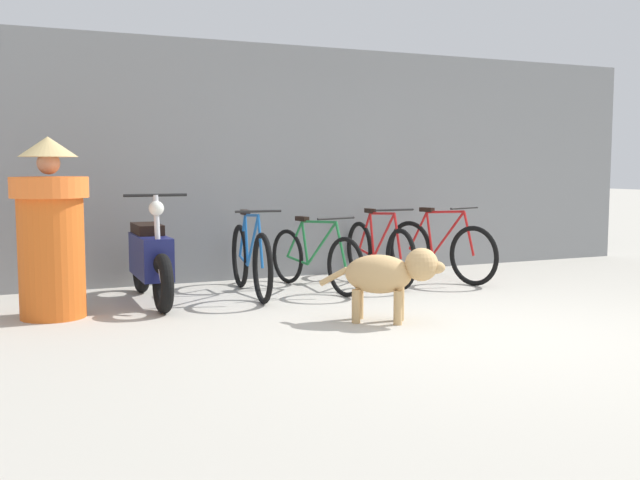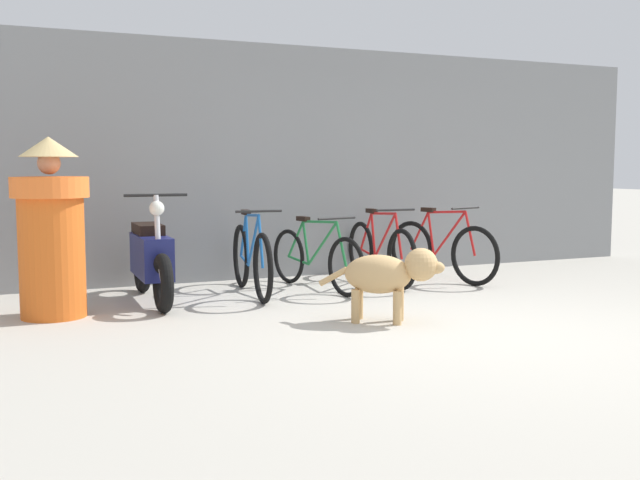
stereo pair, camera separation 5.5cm
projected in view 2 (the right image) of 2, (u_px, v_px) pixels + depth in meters
ground_plane at (482, 332)px, 5.99m from camera, size 60.00×60.00×0.00m
shop_wall_back at (311, 162)px, 9.07m from camera, size 9.50×0.20×2.73m
bicycle_0 at (251, 260)px, 7.68m from camera, size 0.46×1.73×0.90m
bicycle_1 at (316, 259)px, 8.00m from camera, size 0.49×1.68×0.80m
bicycle_2 at (380, 252)px, 8.48m from camera, size 0.46×1.72×0.86m
bicycle_3 at (442, 250)px, 8.62m from camera, size 0.57×1.57×0.87m
motorcycle at (151, 260)px, 7.27m from camera, size 0.58×1.75×1.07m
stray_dog at (389, 274)px, 6.32m from camera, size 0.92×0.73×0.64m
person_in_robes at (51, 229)px, 6.51m from camera, size 0.93×0.93×1.58m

